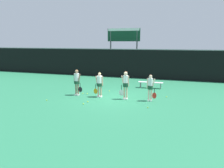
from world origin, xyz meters
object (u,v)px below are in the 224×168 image
Objects in this scene: scoreboard at (124,39)px; player_0 at (77,80)px; tennis_ball_3 at (83,104)px; tennis_ball_6 at (87,94)px; player_3 at (150,86)px; tennis_ball_2 at (109,91)px; player_1 at (100,83)px; tennis_ball_4 at (148,107)px; player_2 at (126,83)px; tennis_ball_7 at (47,100)px; bench_courtside at (151,83)px; tennis_ball_5 at (166,97)px; tennis_ball_1 at (88,102)px; tennis_ball_0 at (83,93)px.

scoreboard reaches higher than player_0.
tennis_ball_3 is 2.43m from tennis_ball_6.
player_3 is 24.95× the size of tennis_ball_2.
player_1 is 24.68× the size of tennis_ball_2.
tennis_ball_3 is (-0.38, -3.65, 0.00)m from tennis_ball_2.
tennis_ball_4 is at bearing -44.18° from tennis_ball_2.
tennis_ball_2 is (0.95, -7.54, -3.77)m from scoreboard.
player_2 is 5.00m from tennis_ball_7.
tennis_ball_5 is (1.40, -2.53, -0.38)m from bench_courtside.
tennis_ball_1 is 1.07× the size of tennis_ball_2.
player_3 is 22.86× the size of tennis_ball_3.
scoreboard is at bearing 105.20° from player_2.
tennis_ball_1 is at bearing -121.44° from bench_courtside.
scoreboard reaches higher than player_3.
tennis_ball_2 is (-2.71, -2.01, -0.38)m from bench_courtside.
tennis_ball_3 is at bearing -119.60° from bench_courtside.
player_1 is 0.91× the size of player_2.
bench_courtside is 5.14m from tennis_ball_6.
player_2 is 26.68× the size of tennis_ball_4.
tennis_ball_7 is (-2.56, -0.46, -0.00)m from tennis_ball_1.
scoreboard is 10.23m from tennis_ball_5.
tennis_ball_3 is at bearing -91.25° from player_1.
tennis_ball_6 is at bearing -130.88° from tennis_ball_2.
player_2 is 25.55× the size of tennis_ball_7.
tennis_ball_6 is (-0.22, -8.89, -3.77)m from scoreboard.
tennis_ball_0 is 0.93× the size of tennis_ball_7.
scoreboard is 2.75× the size of player_2.
tennis_ball_3 is 1.03× the size of tennis_ball_7.
tennis_ball_6 is at bearing -1.27° from tennis_ball_0.
player_3 is 3.76m from tennis_ball_2.
player_2 is 3.36m from tennis_ball_0.
bench_courtside is 1.18× the size of player_1.
player_3 is at bearing 11.43° from player_0.
bench_courtside reaches higher than tennis_ball_4.
bench_courtside is at bearing 92.29° from player_3.
player_2 reaches higher than tennis_ball_5.
bench_courtside is at bearing 36.58° from tennis_ball_2.
tennis_ball_3 is at bearing -138.27° from player_2.
tennis_ball_3 reaches higher than tennis_ball_1.
tennis_ball_6 is (-0.79, 2.30, -0.00)m from tennis_ball_3.
tennis_ball_5 reaches higher than tennis_ball_2.
tennis_ball_7 is at bearing -156.15° from tennis_ball_5.
tennis_ball_5 is 1.05× the size of tennis_ball_6.
tennis_ball_5 is (5.61, 0.82, 0.00)m from tennis_ball_0.
tennis_ball_2 is 0.94× the size of tennis_ball_7.
tennis_ball_2 is at bearing -144.39° from bench_courtside.
tennis_ball_0 is 2.01m from tennis_ball_2.
tennis_ball_6 is (-1.17, -1.35, 0.00)m from tennis_ball_2.
scoreboard is 3.02× the size of player_1.
player_3 is 23.94× the size of tennis_ball_6.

